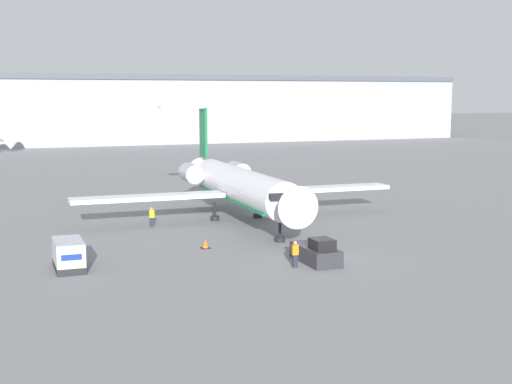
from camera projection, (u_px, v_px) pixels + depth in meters
ground_plane at (322, 263)px, 47.45m from camera, size 600.00×600.00×0.00m
terminal_building at (88, 109)px, 157.84m from camera, size 180.00×16.80×15.40m
airplane_main at (239, 185)px, 63.21m from camera, size 29.39×25.86×9.94m
pushback_tug at (316, 253)px, 47.68m from camera, size 1.92×4.50×1.79m
luggage_cart at (69, 255)px, 45.73m from camera, size 1.78×3.64×1.92m
worker_near_tug at (295, 254)px, 46.25m from camera, size 0.40×0.25×1.76m
worker_by_wing at (152, 217)px, 60.37m from camera, size 0.40×0.24×1.68m
traffic_cone_left at (205, 244)px, 52.09m from camera, size 0.67×0.67×0.66m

